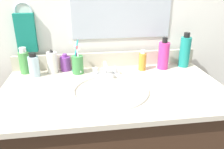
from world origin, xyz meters
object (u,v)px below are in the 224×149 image
(bottle_toner_green, at_px, (24,62))
(cup_green, at_px, (78,64))
(bottle_soap_pink, at_px, (164,55))
(bottle_gel_clear, at_px, (34,66))
(bottle_cream_purple, at_px, (65,63))
(bottle_mouthwash_teal, at_px, (185,51))
(bottle_oil_amber, at_px, (142,61))
(hand_towel, at_px, (26,33))
(bottle_lotion_white, at_px, (52,62))
(faucet, at_px, (105,71))

(bottle_toner_green, distance_m, cup_green, 0.31)
(bottle_soap_pink, relative_size, bottle_toner_green, 1.26)
(bottle_gel_clear, distance_m, bottle_cream_purple, 0.18)
(bottle_mouthwash_teal, distance_m, cup_green, 0.66)
(bottle_gel_clear, relative_size, bottle_oil_amber, 1.11)
(bottle_oil_amber, bearing_deg, bottle_toner_green, 175.98)
(bottle_soap_pink, distance_m, bottle_toner_green, 0.81)
(bottle_mouthwash_teal, relative_size, cup_green, 1.08)
(bottle_cream_purple, height_order, bottle_soap_pink, bottle_soap_pink)
(bottle_soap_pink, bearing_deg, bottle_mouthwash_teal, 7.48)
(hand_towel, height_order, bottle_toner_green, hand_towel)
(bottle_mouthwash_teal, height_order, cup_green, bottle_mouthwash_teal)
(bottle_gel_clear, relative_size, bottle_cream_purple, 1.34)
(bottle_gel_clear, distance_m, cup_green, 0.24)
(hand_towel, xyz_separation_m, bottle_lotion_white, (0.14, -0.08, -0.16))
(bottle_gel_clear, height_order, bottle_lotion_white, bottle_lotion_white)
(faucet, xyz_separation_m, bottle_cream_purple, (-0.22, 0.12, 0.02))
(bottle_soap_pink, bearing_deg, bottle_cream_purple, 175.09)
(bottle_cream_purple, relative_size, bottle_soap_pink, 0.53)
(bottle_cream_purple, bearing_deg, bottle_soap_pink, -4.91)
(hand_towel, xyz_separation_m, bottle_cream_purple, (0.21, -0.05, -0.18))
(bottle_cream_purple, bearing_deg, bottle_toner_green, -177.90)
(hand_towel, bearing_deg, bottle_toner_green, -105.28)
(hand_towel, bearing_deg, bottle_cream_purple, -14.24)
(faucet, height_order, bottle_gel_clear, bottle_gel_clear)
(bottle_cream_purple, bearing_deg, bottle_oil_amber, -7.06)
(bottle_mouthwash_teal, bearing_deg, bottle_soap_pink, -172.52)
(faucet, relative_size, bottle_cream_purple, 1.58)
(bottle_lotion_white, xyz_separation_m, bottle_cream_purple, (0.07, 0.03, -0.02))
(bottle_oil_amber, relative_size, bottle_toner_green, 0.81)
(faucet, distance_m, bottle_gel_clear, 0.40)
(bottle_mouthwash_teal, distance_m, bottle_soap_pink, 0.14)
(hand_towel, bearing_deg, bottle_mouthwash_teal, -5.19)
(bottle_lotion_white, bearing_deg, bottle_soap_pink, -2.04)
(bottle_mouthwash_teal, distance_m, bottle_oil_amber, 0.28)
(bottle_lotion_white, distance_m, bottle_oil_amber, 0.53)
(hand_towel, bearing_deg, bottle_soap_pink, -7.43)
(bottle_cream_purple, distance_m, bottle_soap_pink, 0.59)
(bottle_gel_clear, bearing_deg, cup_green, 2.49)
(hand_towel, relative_size, bottle_gel_clear, 1.62)
(bottle_oil_amber, height_order, cup_green, cup_green)
(bottle_oil_amber, bearing_deg, bottle_lotion_white, 176.79)
(bottle_cream_purple, bearing_deg, bottle_lotion_white, -159.32)
(bottle_oil_amber, bearing_deg, faucet, -165.48)
(hand_towel, xyz_separation_m, faucet, (0.44, -0.17, -0.19))
(bottle_gel_clear, height_order, bottle_toner_green, bottle_toner_green)
(bottle_soap_pink, bearing_deg, bottle_oil_amber, -177.31)
(bottle_oil_amber, distance_m, bottle_toner_green, 0.69)
(bottle_toner_green, bearing_deg, bottle_oil_amber, -4.02)
(bottle_oil_amber, height_order, bottle_soap_pink, bottle_soap_pink)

